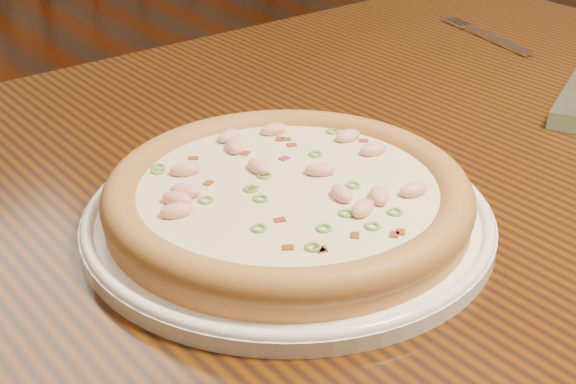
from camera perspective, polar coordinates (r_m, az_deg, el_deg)
hero_table at (r=0.78m, az=4.69°, el=-4.37°), size 1.20×0.80×0.75m
plate at (r=0.62m, az=-0.00°, el=-1.72°), size 0.32×0.32×0.02m
pizza at (r=0.62m, az=-0.00°, el=-0.22°), size 0.28×0.28×0.03m
fork at (r=1.10m, az=14.06°, el=10.70°), size 0.06×0.17×0.00m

